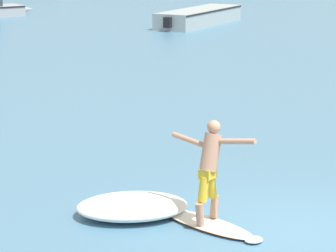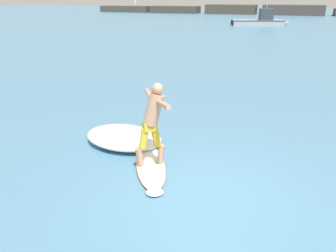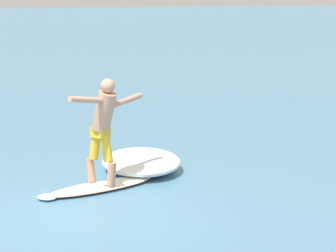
{
  "view_description": "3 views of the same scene",
  "coord_description": "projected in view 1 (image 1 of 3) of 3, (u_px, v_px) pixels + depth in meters",
  "views": [
    {
      "loc": [
        -5.6,
        -10.87,
        4.63
      ],
      "look_at": [
        -1.42,
        2.5,
        1.26
      ],
      "focal_mm": 85.0,
      "sensor_mm": 36.0,
      "label": 1
    },
    {
      "loc": [
        0.99,
        -4.79,
        3.25
      ],
      "look_at": [
        -1.21,
        1.35,
        0.65
      ],
      "focal_mm": 35.0,
      "sensor_mm": 36.0,
      "label": 2
    },
    {
      "loc": [
        10.6,
        -1.22,
        3.15
      ],
      "look_at": [
        -1.84,
        1.83,
        0.86
      ],
      "focal_mm": 85.0,
      "sensor_mm": 36.0,
      "label": 3
    }
  ],
  "objects": [
    {
      "name": "fishing_boat_near_jetty",
      "position": [
        201.0,
        16.0,
        42.35
      ],
      "size": [
        6.63,
        6.57,
        0.84
      ],
      "color": "#A3B3B6",
      "rests_on": "ground"
    },
    {
      "name": "wave_foam_at_tail",
      "position": [
        132.0,
        206.0,
        13.45
      ],
      "size": [
        2.08,
        1.62,
        0.32
      ],
      "color": "white",
      "rests_on": "ground"
    },
    {
      "name": "ground_plane",
      "position": [
        298.0,
        231.0,
        12.79
      ],
      "size": [
        200.0,
        200.0,
        0.0
      ],
      "primitive_type": "plane",
      "color": "teal"
    },
    {
      "name": "surfboard",
      "position": [
        209.0,
        224.0,
        12.95
      ],
      "size": [
        1.4,
        2.08,
        0.22
      ],
      "color": "white",
      "rests_on": "ground"
    },
    {
      "name": "surfer",
      "position": [
        210.0,
        163.0,
        12.8
      ],
      "size": [
        1.03,
        1.3,
        1.66
      ],
      "color": "tan",
      "rests_on": "surfboard"
    }
  ]
}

